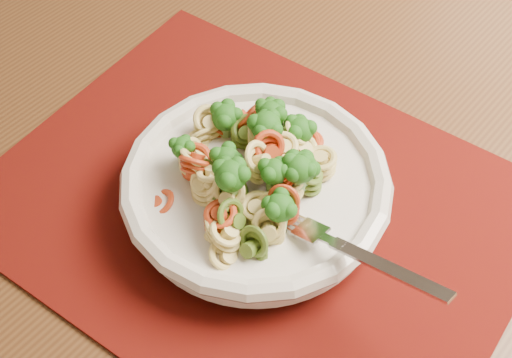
% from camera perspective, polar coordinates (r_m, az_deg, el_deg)
% --- Properties ---
extents(dining_table, '(1.49, 1.20, 0.76)m').
position_cam_1_polar(dining_table, '(0.80, 7.78, -2.40)').
color(dining_table, '#513116').
rests_on(dining_table, ground).
extents(placemat, '(0.55, 0.47, 0.00)m').
position_cam_1_polar(placemat, '(0.65, 0.01, -2.21)').
color(placemat, '#4D1003').
rests_on(placemat, dining_table).
extents(pasta_bowl, '(0.24, 0.24, 0.05)m').
position_cam_1_polar(pasta_bowl, '(0.63, -0.00, -0.66)').
color(pasta_bowl, beige).
rests_on(pasta_bowl, placemat).
extents(pasta_broccoli_heap, '(0.21, 0.21, 0.06)m').
position_cam_1_polar(pasta_broccoli_heap, '(0.62, 0.00, 0.35)').
color(pasta_broccoli_heap, '#DBBD6C').
rests_on(pasta_broccoli_heap, pasta_bowl).
extents(fork, '(0.18, 0.09, 0.08)m').
position_cam_1_polar(fork, '(0.58, 4.37, -4.17)').
color(fork, silver).
rests_on(fork, pasta_bowl).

